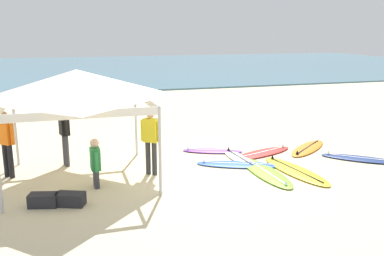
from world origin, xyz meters
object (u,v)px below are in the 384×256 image
Objects in this scene: surfboard_orange at (308,148)px; person_yellow at (151,138)px; surfboard_red at (262,153)px; surfboard_white at (239,158)px; gear_bag_near_tent at (70,199)px; person_black at (64,131)px; person_orange at (6,140)px; surfboard_blue at (237,164)px; surfboard_purple at (212,151)px; surfboard_navy at (361,159)px; person_green at (95,161)px; surfboard_yellow at (295,171)px; gear_bag_by_pole at (43,200)px; canopy_tent at (77,84)px.

surfboard_orange is 1.26× the size of person_yellow.
surfboard_red is (-1.62, -0.08, 0.00)m from surfboard_orange.
surfboard_white is 2.92m from person_yellow.
surfboard_white is 5.16m from gear_bag_near_tent.
person_black is 1.52m from person_orange.
surfboard_purple is at bearing 98.62° from surfboard_blue.
surfboard_red is at bearing 151.34° from surfboard_navy.
person_green is (-7.50, -0.02, 0.62)m from surfboard_navy.
person_orange is (-9.58, 1.34, 0.95)m from surfboard_navy.
surfboard_yellow is 1.75m from surfboard_red.
person_orange and person_yellow have the same top height.
surfboard_yellow is 4.40× the size of gear_bag_by_pole.
surfboard_blue is at bearing 171.54° from surfboard_navy.
canopy_tent is 6.02m from surfboard_yellow.
person_green is (2.07, -1.36, -0.33)m from person_orange.
surfboard_navy is 6.16m from person_yellow.
surfboard_navy is at bearing -27.50° from surfboard_purple.
gear_bag_by_pole is (-2.60, -1.35, -0.85)m from person_yellow.
surfboard_yellow is 5.77m from gear_bag_near_tent.
surfboard_red is 3.80m from person_yellow.
surfboard_yellow is at bearing -11.61° from canopy_tent.
surfboard_navy is 3.48× the size of gear_bag_by_pole.
person_orange is (-8.72, -0.09, 0.95)m from surfboard_orange.
canopy_tent is at bearing 173.21° from person_yellow.
surfboard_navy is 1.09× the size of surfboard_purple.
canopy_tent is at bearing 174.71° from surfboard_navy.
person_orange reaches higher than surfboard_blue.
gear_bag_by_pole reaches higher than surfboard_purple.
surfboard_yellow is 3.92m from person_yellow.
person_orange is 2.50m from person_green.
surfboard_navy is 1.74× the size of person_green.
surfboard_purple is at bearing 152.50° from surfboard_navy.
surfboard_red is (5.32, 0.63, -2.35)m from canopy_tent.
surfboard_navy and surfboard_yellow have the same top height.
person_orange is at bearing 177.33° from surfboard_white.
gear_bag_near_tent is at bearing -161.60° from surfboard_blue.
gear_bag_near_tent reaches higher than surfboard_red.
surfboard_navy and surfboard_red have the same top height.
canopy_tent is 1.65× the size of surfboard_navy.
gear_bag_near_tent is at bearing -157.19° from surfboard_white.
person_orange reaches higher than person_green.
surfboard_purple is 5.58m from gear_bag_by_pole.
person_yellow is at bearing 27.36° from gear_bag_by_pole.
surfboard_yellow is at bearing -21.75° from person_black.
surfboard_orange and surfboard_red have the same top height.
person_black is at bearing 107.29° from canopy_tent.
surfboard_red is at bearing 6.78° from canopy_tent.
person_yellow is at bearing -145.80° from surfboard_purple.
surfboard_white is 3.11× the size of gear_bag_near_tent.
surfboard_blue is 4.72m from gear_bag_near_tent.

